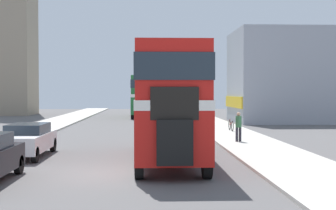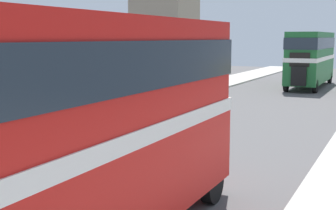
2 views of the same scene
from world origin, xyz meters
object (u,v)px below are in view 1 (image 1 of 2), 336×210
Objects in this scene: double_decker_bus at (168,96)px; bicycle_on_pavement at (231,125)px; pedestrian_walking at (239,125)px; bus_distant at (143,93)px; car_parked_mid at (27,139)px.

double_decker_bus is 14.10m from bicycle_on_pavement.
pedestrian_walking is 7.05m from bicycle_on_pavement.
car_parked_mid is (-4.63, -31.06, -1.88)m from bus_distant.
double_decker_bus reaches higher than bicycle_on_pavement.
pedestrian_walking is 0.89× the size of bicycle_on_pavement.
bicycle_on_pavement is (6.20, -19.55, -2.14)m from bus_distant.
bus_distant reaches higher than bicycle_on_pavement.
pedestrian_walking is (4.03, 6.08, -1.59)m from double_decker_bus.
double_decker_bus reaches higher than car_parked_mid.
double_decker_bus is 0.94× the size of bus_distant.
bus_distant is 31.46m from car_parked_mid.
bicycle_on_pavement is (0.84, 6.98, -0.52)m from pedestrian_walking.
pedestrian_walking is at bearing 56.47° from double_decker_bus.
bus_distant is 27.11m from pedestrian_walking.
bus_distant is at bearing 81.52° from car_parked_mid.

